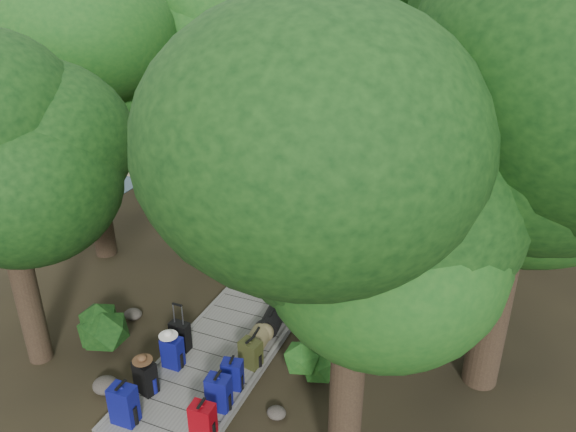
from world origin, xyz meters
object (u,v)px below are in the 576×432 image
at_px(backpack_left_b, 145,375).
at_px(backpack_right_c, 232,373).
at_px(duffel_right_black, 272,321).
at_px(kayak, 301,143).
at_px(backpack_right_d, 251,352).
at_px(sun_lounger, 481,176).
at_px(backpack_right_b, 219,391).
at_px(lone_suitcase_on_sand, 371,169).
at_px(suitcase_on_boardwalk, 180,336).
at_px(backpack_left_a, 124,403).
at_px(backpack_right_a, 203,419).
at_px(duffel_right_khaki, 257,341).
at_px(backpack_left_c, 172,351).

relative_size(backpack_left_b, backpack_right_c, 1.13).
relative_size(duffel_right_black, kayak, 0.19).
height_order(backpack_right_d, kayak, backpack_right_d).
bearing_deg(backpack_right_c, sun_lounger, 63.53).
xyz_separation_m(backpack_right_b, backpack_right_c, (-0.03, 0.55, -0.05)).
relative_size(backpack_right_b, lone_suitcase_on_sand, 1.20).
bearing_deg(backpack_right_c, suitcase_on_boardwalk, 147.01).
distance_m(backpack_left_a, backpack_right_c, 1.94).
bearing_deg(duffel_right_black, kayak, 101.90).
relative_size(backpack_right_a, backpack_right_b, 0.96).
bearing_deg(backpack_left_a, duffel_right_khaki, 62.44).
bearing_deg(duffel_right_black, backpack_right_d, -92.85).
distance_m(backpack_left_a, backpack_right_a, 1.40).
relative_size(backpack_right_b, backpack_right_c, 1.17).
bearing_deg(backpack_right_a, kayak, 102.90).
bearing_deg(backpack_right_b, suitcase_on_boardwalk, 138.18).
distance_m(backpack_left_b, duffel_right_black, 2.91).
bearing_deg(backpack_right_d, lone_suitcase_on_sand, 103.89).
relative_size(duffel_right_khaki, kayak, 0.17).
xyz_separation_m(backpack_right_b, duffel_right_black, (-0.06, 2.42, -0.16)).
xyz_separation_m(backpack_left_c, backpack_right_b, (1.35, -0.62, 0.02)).
relative_size(backpack_right_c, duffel_right_khaki, 1.01).
xyz_separation_m(lone_suitcase_on_sand, kayak, (-3.54, 2.20, -0.13)).
height_order(backpack_right_d, lone_suitcase_on_sand, backpack_right_d).
bearing_deg(sun_lounger, kayak, 174.42).
bearing_deg(backpack_right_a, backpack_right_c, 91.67).
bearing_deg(backpack_right_a, sun_lounger, 74.47).
bearing_deg(backpack_left_b, backpack_right_c, 42.77).
distance_m(backpack_left_a, sun_lounger, 14.48).
bearing_deg(backpack_left_a, sun_lounger, 70.24).
distance_m(backpack_right_b, duffel_right_khaki, 1.68).
height_order(kayak, sun_lounger, sun_lounger).
distance_m(backpack_right_b, backpack_right_d, 1.22).
relative_size(backpack_left_a, suitcase_on_boardwalk, 1.32).
bearing_deg(backpack_right_b, backpack_left_c, 150.25).
distance_m(backpack_left_c, backpack_right_a, 1.90).
distance_m(duffel_right_black, suitcase_on_boardwalk, 1.93).
relative_size(duffel_right_khaki, duffel_right_black, 0.93).
bearing_deg(backpack_left_b, suitcase_on_boardwalk, 109.59).
bearing_deg(backpack_left_b, duffel_right_khaki, 69.51).
distance_m(backpack_right_b, sun_lounger, 13.26).
relative_size(backpack_left_a, backpack_right_d, 1.32).
relative_size(backpack_right_b, duffel_right_khaki, 1.17).
bearing_deg(backpack_left_b, sun_lounger, 86.53).
relative_size(backpack_right_a, duffel_right_khaki, 1.13).
xyz_separation_m(backpack_right_d, suitcase_on_boardwalk, (-1.52, -0.09, 0.00)).
xyz_separation_m(backpack_right_d, sun_lounger, (3.18, 11.65, -0.14)).
distance_m(backpack_right_c, kayak, 14.17).
distance_m(backpack_left_c, backpack_right_b, 1.49).
bearing_deg(duffel_right_khaki, backpack_left_a, -120.29).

